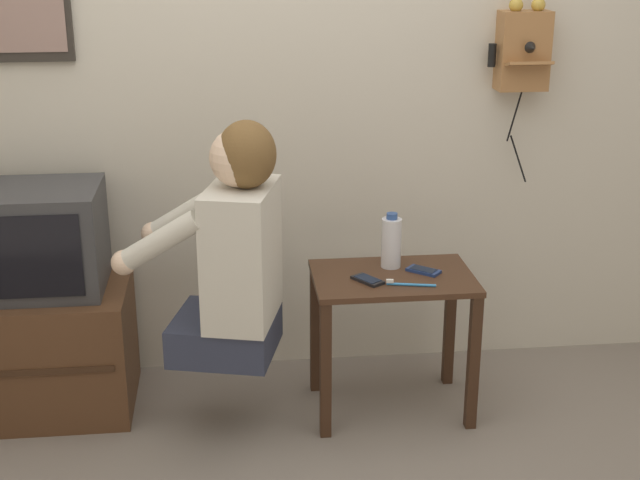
{
  "coord_description": "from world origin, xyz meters",
  "views": [
    {
      "loc": [
        -0.25,
        -2.45,
        1.78
      ],
      "look_at": [
        0.08,
        0.55,
        0.73
      ],
      "focal_mm": 50.0,
      "sensor_mm": 36.0,
      "label": 1
    }
  ],
  "objects_px": {
    "cell_phone_spare": "(424,270)",
    "toothbrush": "(407,284)",
    "cell_phone_held": "(368,280)",
    "water_bottle": "(391,242)",
    "television": "(29,239)",
    "wall_phone_antique": "(523,49)",
    "person": "(234,248)"
  },
  "relations": [
    {
      "from": "toothbrush",
      "to": "water_bottle",
      "type": "bearing_deg",
      "value": 19.44
    },
    {
      "from": "wall_phone_antique",
      "to": "toothbrush",
      "type": "height_order",
      "value": "wall_phone_antique"
    },
    {
      "from": "television",
      "to": "toothbrush",
      "type": "relative_size",
      "value": 3.02
    },
    {
      "from": "person",
      "to": "television",
      "type": "distance_m",
      "value": 0.8
    },
    {
      "from": "television",
      "to": "cell_phone_spare",
      "type": "distance_m",
      "value": 1.48
    },
    {
      "from": "television",
      "to": "wall_phone_antique",
      "type": "bearing_deg",
      "value": 6.1
    },
    {
      "from": "television",
      "to": "water_bottle",
      "type": "distance_m",
      "value": 1.36
    },
    {
      "from": "cell_phone_held",
      "to": "cell_phone_spare",
      "type": "bearing_deg",
      "value": -17.34
    },
    {
      "from": "person",
      "to": "toothbrush",
      "type": "xyz_separation_m",
      "value": [
        0.62,
        -0.02,
        -0.15
      ]
    },
    {
      "from": "water_bottle",
      "to": "toothbrush",
      "type": "relative_size",
      "value": 1.2
    },
    {
      "from": "person",
      "to": "cell_phone_held",
      "type": "distance_m",
      "value": 0.51
    },
    {
      "from": "person",
      "to": "water_bottle",
      "type": "distance_m",
      "value": 0.63
    },
    {
      "from": "cell_phone_held",
      "to": "toothbrush",
      "type": "xyz_separation_m",
      "value": [
        0.14,
        -0.06,
        0.0
      ]
    },
    {
      "from": "person",
      "to": "water_bottle",
      "type": "xyz_separation_m",
      "value": [
        0.6,
        0.18,
        -0.06
      ]
    },
    {
      "from": "cell_phone_spare",
      "to": "toothbrush",
      "type": "xyz_separation_m",
      "value": [
        -0.09,
        -0.13,
        0.0
      ]
    },
    {
      "from": "water_bottle",
      "to": "television",
      "type": "bearing_deg",
      "value": 176.09
    },
    {
      "from": "person",
      "to": "wall_phone_antique",
      "type": "xyz_separation_m",
      "value": [
        1.16,
        0.48,
        0.62
      ]
    },
    {
      "from": "television",
      "to": "cell_phone_held",
      "type": "height_order",
      "value": "television"
    },
    {
      "from": "wall_phone_antique",
      "to": "cell_phone_held",
      "type": "distance_m",
      "value": 1.11
    },
    {
      "from": "cell_phone_held",
      "to": "toothbrush",
      "type": "relative_size",
      "value": 0.76
    },
    {
      "from": "wall_phone_antique",
      "to": "cell_phone_held",
      "type": "bearing_deg",
      "value": -146.95
    },
    {
      "from": "cell_phone_held",
      "to": "television",
      "type": "bearing_deg",
      "value": 134.49
    },
    {
      "from": "cell_phone_held",
      "to": "cell_phone_spare",
      "type": "height_order",
      "value": "same"
    },
    {
      "from": "cell_phone_spare",
      "to": "water_bottle",
      "type": "distance_m",
      "value": 0.16
    },
    {
      "from": "wall_phone_antique",
      "to": "water_bottle",
      "type": "relative_size",
      "value": 3.41
    },
    {
      "from": "cell_phone_held",
      "to": "toothbrush",
      "type": "distance_m",
      "value": 0.15
    },
    {
      "from": "wall_phone_antique",
      "to": "water_bottle",
      "type": "distance_m",
      "value": 0.93
    },
    {
      "from": "toothbrush",
      "to": "cell_phone_held",
      "type": "bearing_deg",
      "value": 79.46
    },
    {
      "from": "television",
      "to": "cell_phone_held",
      "type": "xyz_separation_m",
      "value": [
        1.24,
        -0.23,
        -0.12
      ]
    },
    {
      "from": "television",
      "to": "toothbrush",
      "type": "distance_m",
      "value": 1.41
    },
    {
      "from": "wall_phone_antique",
      "to": "cell_phone_spare",
      "type": "bearing_deg",
      "value": -140.7
    },
    {
      "from": "cell_phone_spare",
      "to": "water_bottle",
      "type": "relative_size",
      "value": 0.62
    }
  ]
}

